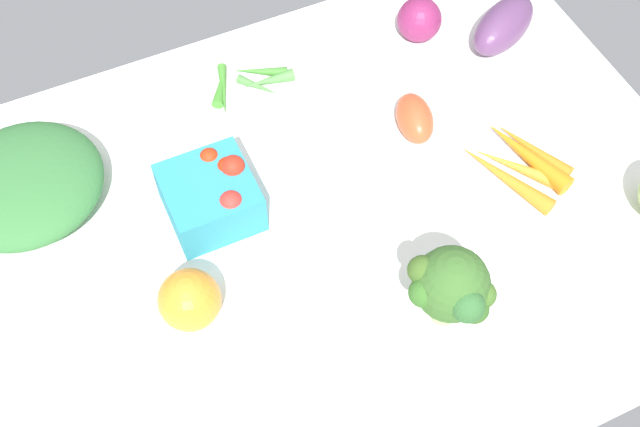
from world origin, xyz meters
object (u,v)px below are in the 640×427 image
Objects in this scene: broccoli_head at (452,288)px; okra_pile at (247,82)px; roma_tomato at (415,118)px; berry_basket at (212,196)px; eggplant at (504,25)px; heirloom_tomato_orange at (190,300)px; carrot_bunch at (520,162)px; leafy_greens_clump at (25,184)px; red_onion_near_basket at (419,20)px.

okra_pile is (7.67, -45.40, -7.23)cm from broccoli_head.
berry_basket reaches higher than roma_tomato.
eggplant is 52.51cm from berry_basket.
heirloom_tomato_orange is (38.45, 14.43, 1.34)cm from roma_tomato.
roma_tomato is at bearing -49.88° from carrot_bunch.
broccoli_head is at bearing 137.19° from leafy_greens_clump.
eggplant is at bearing -129.76° from broccoli_head.
heirloom_tomato_orange reaches higher than leafy_greens_clump.
heirloom_tomato_orange reaches higher than roma_tomato.
heirloom_tomato_orange reaches higher than carrot_bunch.
leafy_greens_clump is (34.06, 6.75, 2.58)cm from okra_pile.
berry_basket is at bearing 150.83° from leafy_greens_clump.
red_onion_near_basket reaches higher than eggplant.
broccoli_head is 1.86× the size of red_onion_near_basket.
broccoli_head is at bearing 99.59° from okra_pile.
okra_pile is 1.58× the size of roma_tomato.
leafy_greens_clump is (41.73, -38.65, -4.65)cm from broccoli_head.
broccoli_head is 33.45cm from berry_basket.
berry_basket is at bearing 57.01° from okra_pile.
eggplant is at bearing 179.24° from leafy_greens_clump.
broccoli_head reaches higher than red_onion_near_basket.
eggplant is 12.79cm from red_onion_near_basket.
roma_tomato is 1.23× the size of red_onion_near_basket.
heirloom_tomato_orange reaches higher than eggplant.
broccoli_head is 0.76× the size of carrot_bunch.
carrot_bunch is (-28.51, 29.59, 0.45)cm from okra_pile.
okra_pile is 37.92cm from heirloom_tomato_orange.
red_onion_near_basket is (-47.91, -30.64, -0.42)cm from heirloom_tomato_orange.
roma_tomato is 53.62cm from leafy_greens_clump.
eggplant is 63.87cm from heirloom_tomato_orange.
roma_tomato is (-18.43, 17.63, 1.68)cm from okra_pile.
heirloom_tomato_orange is at bearing -56.50° from roma_tomato.
red_onion_near_basket is (-20.23, -43.98, -4.63)cm from broccoli_head.
berry_basket is at bearing -74.69° from roma_tomato.
berry_basket is 43.81cm from red_onion_near_basket.
carrot_bunch is (-20.85, -15.81, -6.78)cm from broccoli_head.
roma_tomato reaches higher than okra_pile.
heirloom_tomato_orange reaches higher than okra_pile.
heirloom_tomato_orange reaches higher than red_onion_near_basket.
leafy_greens_clump is (14.04, -25.31, -0.44)cm from heirloom_tomato_orange.
leafy_greens_clump is 3.07× the size of red_onion_near_basket.
leafy_greens_clump is at bearing -88.79° from roma_tomato.
berry_basket is at bearing -14.36° from eggplant.
broccoli_head reaches higher than carrot_bunch.
leafy_greens_clump is at bearing -42.81° from broccoli_head.
leafy_greens_clump reaches higher than carrot_bunch.
berry_basket reaches higher than eggplant.
roma_tomato is 18.79cm from red_onion_near_basket.
leafy_greens_clump reaches higher than eggplant.
broccoli_head reaches higher than leafy_greens_clump.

